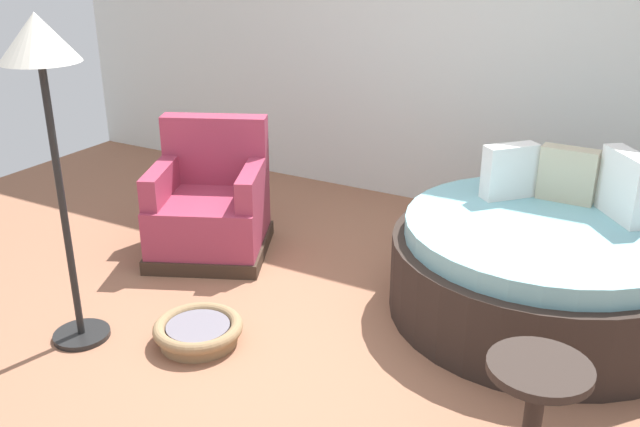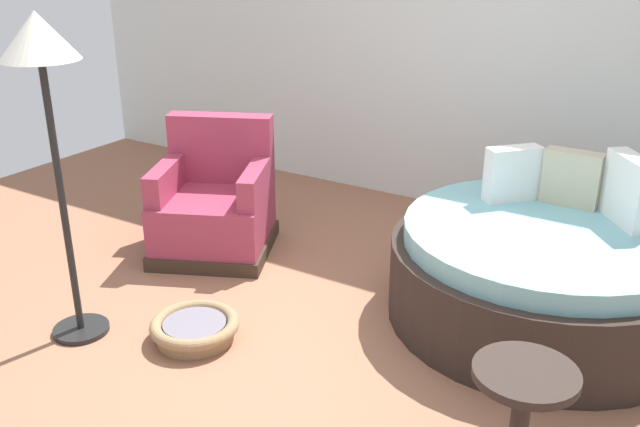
{
  "view_description": "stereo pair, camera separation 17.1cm",
  "coord_description": "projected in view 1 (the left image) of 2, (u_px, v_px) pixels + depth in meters",
  "views": [
    {
      "loc": [
        1.71,
        -2.99,
        2.2
      ],
      "look_at": [
        -0.27,
        0.52,
        0.55
      ],
      "focal_mm": 39.48,
      "sensor_mm": 36.0,
      "label": 1
    },
    {
      "loc": [
        1.85,
        -2.9,
        2.2
      ],
      "look_at": [
        -0.27,
        0.52,
        0.55
      ],
      "focal_mm": 39.48,
      "sensor_mm": 36.0,
      "label": 2
    }
  ],
  "objects": [
    {
      "name": "ground_plane",
      "position": [
        316.0,
        343.0,
        4.02
      ],
      "size": [
        8.0,
        8.0,
        0.02
      ],
      "primitive_type": "cube",
      "color": "#936047"
    },
    {
      "name": "round_daybed",
      "position": [
        543.0,
        267.0,
        4.22
      ],
      "size": [
        1.81,
        1.81,
        1.0
      ],
      "color": "#2D231E",
      "rests_on": "ground_plane"
    },
    {
      "name": "pet_basket",
      "position": [
        198.0,
        331.0,
        3.99
      ],
      "size": [
        0.51,
        0.51,
        0.13
      ],
      "color": "#8E704C",
      "rests_on": "ground_plane"
    },
    {
      "name": "back_wall",
      "position": [
        473.0,
        22.0,
        5.42
      ],
      "size": [
        8.0,
        0.12,
        3.03
      ],
      "primitive_type": "cube",
      "color": "silver",
      "rests_on": "ground_plane"
    },
    {
      "name": "floor_lamp",
      "position": [
        43.0,
        72.0,
        3.48
      ],
      "size": [
        0.4,
        0.4,
        1.82
      ],
      "color": "black",
      "rests_on": "ground_plane"
    },
    {
      "name": "side_table",
      "position": [
        538.0,
        384.0,
        2.94
      ],
      "size": [
        0.44,
        0.44,
        0.52
      ],
      "color": "#2D231E",
      "rests_on": "ground_plane"
    },
    {
      "name": "red_armchair",
      "position": [
        210.0,
        208.0,
        5.03
      ],
      "size": [
        1.06,
        1.06,
        0.94
      ],
      "color": "#38281E",
      "rests_on": "ground_plane"
    }
  ]
}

